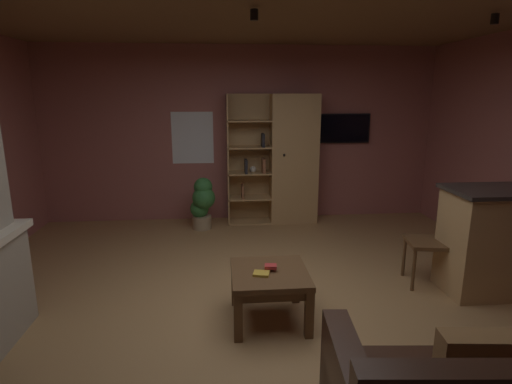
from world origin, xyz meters
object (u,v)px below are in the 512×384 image
object	(u,v)px
table_book_1	(271,267)
coffee_table	(270,281)
table_book_0	(261,274)
potted_floor_plant	(202,202)
wall_mounted_tv	(344,128)
bookshelf_cabinet	(288,160)
dining_chair	(437,236)

from	to	relation	value
table_book_1	coffee_table	bearing A→B (deg)	-122.00
table_book_1	table_book_0	bearing A→B (deg)	-137.74
coffee_table	table_book_1	bearing A→B (deg)	58.00
table_book_1	potted_floor_plant	bearing A→B (deg)	104.93
table_book_0	table_book_1	size ratio (longest dim) A/B	1.27
coffee_table	wall_mounted_tv	world-z (taller)	wall_mounted_tv
bookshelf_cabinet	dining_chair	size ratio (longest dim) A/B	2.14
potted_floor_plant	wall_mounted_tv	xyz separation A→B (m)	(2.24, 0.51, 1.02)
coffee_table	table_book_0	size ratio (longest dim) A/B	5.13
bookshelf_cabinet	table_book_0	bearing A→B (deg)	-103.42
dining_chair	table_book_0	bearing A→B (deg)	-161.85
table_book_1	potted_floor_plant	xyz separation A→B (m)	(-0.69, 2.59, -0.08)
dining_chair	wall_mounted_tv	world-z (taller)	wall_mounted_tv
wall_mounted_tv	coffee_table	bearing A→B (deg)	-116.54
bookshelf_cabinet	table_book_0	size ratio (longest dim) A/B	14.78
wall_mounted_tv	dining_chair	bearing A→B (deg)	-84.35
table_book_0	wall_mounted_tv	bearing A→B (deg)	62.78
table_book_0	table_book_1	bearing A→B (deg)	42.26
table_book_0	dining_chair	bearing A→B (deg)	18.15
table_book_1	dining_chair	xyz separation A→B (m)	(1.80, 0.54, 0.03)
coffee_table	table_book_1	xyz separation A→B (m)	(0.01, 0.02, 0.12)
coffee_table	potted_floor_plant	size ratio (longest dim) A/B	0.88
table_book_1	bookshelf_cabinet	bearing A→B (deg)	77.92
dining_chair	bookshelf_cabinet	bearing A→B (deg)	116.68
potted_floor_plant	wall_mounted_tv	size ratio (longest dim) A/B	0.95
bookshelf_cabinet	coffee_table	bearing A→B (deg)	-102.21
coffee_table	table_book_0	world-z (taller)	table_book_0
table_book_0	potted_floor_plant	size ratio (longest dim) A/B	0.17
coffee_table	wall_mounted_tv	distance (m)	3.64
bookshelf_cabinet	table_book_0	distance (m)	3.09
table_book_1	wall_mounted_tv	size ratio (longest dim) A/B	0.13
potted_floor_plant	table_book_0	bearing A→B (deg)	-77.34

